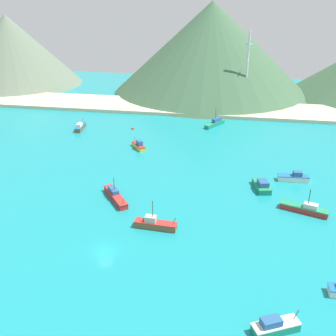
# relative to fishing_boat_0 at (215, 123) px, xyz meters

# --- Properties ---
(ground) EXTENTS (260.00, 280.00, 0.50)m
(ground) POSITION_rel_fishing_boat_0_xyz_m (-14.68, -48.45, -1.26)
(ground) COLOR teal
(fishing_boat_0) EXTENTS (6.81, 9.57, 6.41)m
(fishing_boat_0) POSITION_rel_fishing_boat_0_xyz_m (0.00, 0.00, 0.00)
(fishing_boat_0) COLOR #198466
(fishing_boat_0) RESTS_ON ground
(fishing_boat_1) EXTENTS (7.09, 4.98, 3.03)m
(fishing_boat_1) POSITION_rel_fishing_boat_0_xyz_m (14.77, -92.08, -0.04)
(fishing_boat_1) COLOR #198466
(fishing_boat_1) RESTS_ON ground
(fishing_boat_2) EXTENTS (2.71, 8.17, 3.05)m
(fishing_boat_2) POSITION_rel_fishing_boat_0_xyz_m (-45.64, -12.68, -0.06)
(fishing_boat_2) COLOR brown
(fishing_boat_2) RESTS_ON ground
(fishing_boat_4) EXTENTS (10.35, 5.29, 5.62)m
(fishing_boat_4) POSITION_rel_fishing_boat_0_xyz_m (23.34, -57.18, -0.16)
(fishing_boat_4) COLOR red
(fishing_boat_4) RESTS_ON ground
(fishing_boat_6) EXTENTS (8.69, 2.59, 6.13)m
(fishing_boat_6) POSITION_rel_fishing_boat_0_xyz_m (-7.18, -69.07, -0.09)
(fishing_boat_6) COLOR brown
(fishing_boat_6) RESTS_ON ground
(fishing_boat_7) EXTENTS (4.59, 7.82, 2.58)m
(fishing_boat_7) POSITION_rel_fishing_boat_0_xyz_m (14.57, -47.64, -0.04)
(fishing_boat_7) COLOR #198466
(fishing_boat_7) RESTS_ON ground
(fishing_boat_8) EXTENTS (5.59, 6.66, 2.69)m
(fishing_boat_8) POSITION_rel_fishing_boat_0_xyz_m (-21.29, -26.58, -0.08)
(fishing_boat_8) COLOR gold
(fishing_boat_8) RESTS_ON ground
(fishing_boat_9) EXTENTS (8.27, 10.09, 5.31)m
(fishing_boat_9) POSITION_rel_fishing_boat_0_xyz_m (-18.65, -58.90, -0.14)
(fishing_boat_9) COLOR red
(fishing_boat_9) RESTS_ON ground
(fishing_boat_10) EXTENTS (7.78, 2.80, 2.59)m
(fishing_boat_10) POSITION_rel_fishing_boat_0_xyz_m (22.65, -41.46, -0.10)
(fishing_boat_10) COLOR silver
(fishing_boat_10) RESTS_ON ground
(buoy_1) EXTENTS (1.05, 1.05, 1.05)m
(buoy_1) POSITION_rel_fishing_boat_0_xyz_m (-27.95, -8.80, -0.83)
(buoy_1) COLOR red
(buoy_1) RESTS_ON ground
(beach_strip) EXTENTS (247.00, 23.38, 1.20)m
(beach_strip) POSITION_rel_fishing_boat_0_xyz_m (-14.68, 20.72, -0.41)
(beach_strip) COLOR beige
(beach_strip) RESTS_ON ground
(hill_west) EXTENTS (68.58, 68.58, 33.97)m
(hill_west) POSITION_rel_fishing_boat_0_xyz_m (-107.14, 51.67, 15.98)
(hill_west) COLOR #60705B
(hill_west) RESTS_ON ground
(hill_central) EXTENTS (90.70, 90.70, 40.44)m
(hill_central) POSITION_rel_fishing_boat_0_xyz_m (-6.50, 52.49, 19.21)
(hill_central) COLOR #3D6042
(hill_central) RESTS_ON ground
(radio_tower) EXTENTS (3.07, 2.46, 30.71)m
(radio_tower) POSITION_rel_fishing_boat_0_xyz_m (10.02, 26.25, 14.65)
(radio_tower) COLOR silver
(radio_tower) RESTS_ON ground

